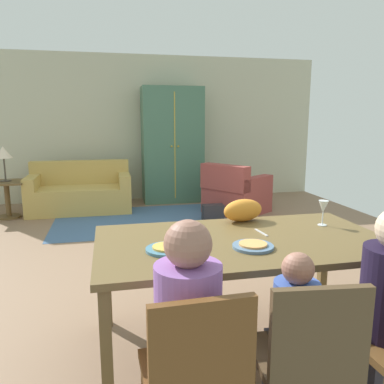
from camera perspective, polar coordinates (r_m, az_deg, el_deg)
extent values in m
cube|color=#84664D|center=(4.51, -2.62, -9.13)|extent=(6.78, 6.39, 0.02)
cube|color=#BDBA9D|center=(7.46, -7.01, 9.38)|extent=(6.78, 0.10, 2.70)
cube|color=brown|center=(2.53, 7.56, -7.37)|extent=(1.88, 1.04, 0.04)
cube|color=brown|center=(2.15, -12.60, -22.39)|extent=(0.06, 0.06, 0.72)
cube|color=brown|center=(2.96, -12.60, -12.69)|extent=(0.06, 0.06, 0.72)
cube|color=brown|center=(3.42, 18.95, -9.74)|extent=(0.06, 0.06, 0.72)
cylinder|color=teal|center=(2.29, -3.79, -8.51)|extent=(0.25, 0.25, 0.02)
cylinder|color=gold|center=(2.29, -3.80, -8.16)|extent=(0.17, 0.17, 0.01)
cylinder|color=slate|center=(2.36, 9.07, -8.01)|extent=(0.25, 0.25, 0.02)
cylinder|color=#E49D53|center=(2.36, 9.08, -7.66)|extent=(0.17, 0.17, 0.01)
cylinder|color=silver|center=(2.97, 18.82, -4.68)|extent=(0.06, 0.06, 0.01)
cylinder|color=silver|center=(2.96, 18.88, -3.78)|extent=(0.01, 0.01, 0.09)
cone|color=silver|center=(2.94, 18.98, -2.08)|extent=(0.07, 0.07, 0.09)
cube|color=silver|center=(2.40, 1.57, -7.73)|extent=(0.05, 0.15, 0.01)
cube|color=silver|center=(2.68, 10.28, -5.95)|extent=(0.03, 0.17, 0.01)
cube|color=brown|center=(1.85, -0.15, -25.45)|extent=(0.43, 0.43, 0.04)
cube|color=brown|center=(1.57, 1.64, -22.65)|extent=(0.42, 0.05, 0.42)
cylinder|color=#935FB2|center=(1.77, -0.59, -17.77)|extent=(0.30, 0.30, 0.46)
sphere|color=#9B6856|center=(1.64, -0.61, -7.76)|extent=(0.21, 0.21, 0.21)
cube|color=#4F3A23|center=(2.01, 15.72, -22.73)|extent=(0.46, 0.46, 0.04)
cube|color=#4F3A23|center=(1.74, 18.55, -19.65)|extent=(0.42, 0.09, 0.42)
cube|color=#4F3A23|center=(2.33, 18.16, -24.30)|extent=(0.04, 0.04, 0.41)
cube|color=#4F3A23|center=(2.23, 8.72, -25.73)|extent=(0.04, 0.04, 0.41)
cube|color=#3F4048|center=(2.21, 14.01, -25.59)|extent=(0.21, 0.26, 0.45)
cylinder|color=#3A55AB|center=(1.96, 15.15, -17.29)|extent=(0.22, 0.22, 0.33)
sphere|color=#A06957|center=(1.86, 15.51, -10.93)|extent=(0.15, 0.15, 0.15)
cube|color=brown|center=(2.40, 20.95, -23.30)|extent=(0.04, 0.04, 0.41)
cube|color=#3F3B46|center=(2.47, 25.30, -22.18)|extent=(0.27, 0.35, 0.45)
ellipsoid|color=orange|center=(2.93, 7.60, -2.72)|extent=(0.35, 0.22, 0.17)
cube|color=#405E83|center=(5.94, -7.59, -4.13)|extent=(2.60, 1.80, 0.01)
cube|color=tan|center=(6.67, -16.28, -1.01)|extent=(1.65, 0.84, 0.42)
cube|color=tan|center=(6.94, -16.28, 2.87)|extent=(1.65, 0.20, 0.40)
cube|color=tan|center=(6.71, -22.68, 1.35)|extent=(0.18, 0.84, 0.20)
cube|color=tan|center=(6.61, -10.06, 1.88)|extent=(0.18, 0.84, 0.20)
cube|color=#973F3A|center=(6.41, 6.70, -1.11)|extent=(1.18, 1.18, 0.42)
cube|color=#973F3A|center=(6.07, 4.90, 2.18)|extent=(0.65, 0.81, 0.40)
cube|color=#973F3A|center=(6.17, 9.29, 1.28)|extent=(0.79, 0.63, 0.20)
cube|color=#973F3A|center=(6.55, 4.39, 1.95)|extent=(0.79, 0.63, 0.20)
cube|color=#426A52|center=(7.14, -2.96, 6.97)|extent=(1.10, 0.56, 2.10)
cube|color=gold|center=(6.86, -2.57, 6.82)|extent=(0.02, 0.01, 1.89)
sphere|color=gold|center=(6.85, -3.05, 6.81)|extent=(0.04, 0.04, 0.04)
sphere|color=gold|center=(6.87, -2.06, 6.83)|extent=(0.04, 0.04, 0.04)
cube|color=brown|center=(6.59, -25.98, 1.32)|extent=(0.56, 0.56, 0.03)
cylinder|color=brown|center=(6.63, -25.78, -1.15)|extent=(0.08, 0.08, 0.55)
cylinder|color=brown|center=(6.69, -25.60, -3.33)|extent=(0.36, 0.36, 0.03)
cylinder|color=#453E33|center=(6.58, -26.00, 1.53)|extent=(0.16, 0.16, 0.02)
cylinder|color=#453E33|center=(6.56, -26.13, 3.08)|extent=(0.02, 0.02, 0.34)
cone|color=beige|center=(6.53, -26.32, 5.34)|extent=(0.26, 0.26, 0.18)
cube|color=#2B272B|center=(5.80, 3.14, -3.13)|extent=(0.32, 0.16, 0.26)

